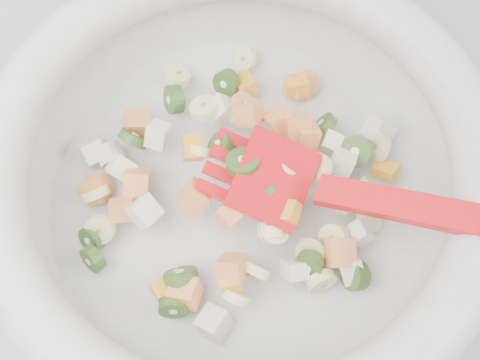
# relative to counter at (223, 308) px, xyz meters

# --- Properties ---
(counter) EXTENTS (2.00, 0.60, 0.90)m
(counter) POSITION_rel_counter_xyz_m (0.00, 0.00, 0.00)
(counter) COLOR #A3A3A8
(counter) RESTS_ON ground
(mixing_bowl) EXTENTS (0.50, 0.42, 0.14)m
(mixing_bowl) POSITION_rel_counter_xyz_m (0.03, 0.00, 0.51)
(mixing_bowl) COLOR silver
(mixing_bowl) RESTS_ON counter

